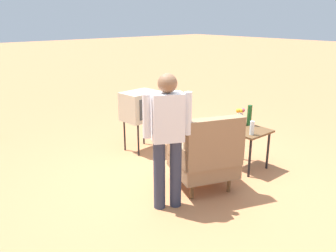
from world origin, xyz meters
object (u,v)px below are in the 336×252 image
object	(u,v)px
tv_on_stand	(141,106)
bottle_wine_green	(249,115)
side_table	(248,135)
bottle_short_clear	(252,128)
armchair	(206,155)
person_standing	(167,134)
flower_vase	(240,116)
soda_can_red	(236,123)

from	to	relation	value
tv_on_stand	bottle_wine_green	size ratio (longest dim) A/B	3.22
side_table	bottle_short_clear	world-z (taller)	bottle_short_clear
armchair	side_table	world-z (taller)	armchair
side_table	bottle_short_clear	xyz separation A→B (m)	(0.15, 0.17, 0.19)
armchair	bottle_short_clear	size ratio (longest dim) A/B	5.30
tv_on_stand	person_standing	bearing A→B (deg)	63.34
person_standing	side_table	bearing A→B (deg)	-177.25
bottle_wine_green	person_standing	bearing A→B (deg)	6.69
armchair	bottle_short_clear	xyz separation A→B (m)	(-0.83, 0.09, 0.22)
bottle_short_clear	flower_vase	bearing A→B (deg)	-121.06
person_standing	bottle_wine_green	distance (m)	1.86
person_standing	soda_can_red	world-z (taller)	person_standing
bottle_short_clear	armchair	bearing A→B (deg)	-6.23
side_table	bottle_short_clear	distance (m)	0.29
person_standing	tv_on_stand	bearing A→B (deg)	-116.66
armchair	soda_can_red	bearing A→B (deg)	-162.63
side_table	bottle_wine_green	bearing A→B (deg)	-144.71
soda_can_red	flower_vase	xyz separation A→B (m)	(-0.11, -0.01, 0.09)
tv_on_stand	person_standing	xyz separation A→B (m)	(0.87, 1.73, 0.16)
flower_vase	tv_on_stand	bearing A→B (deg)	-58.21
side_table	bottle_wine_green	xyz separation A→B (m)	(-0.19, -0.14, 0.25)
tv_on_stand	person_standing	world-z (taller)	person_standing
bottle_wine_green	bottle_short_clear	distance (m)	0.46
armchair	bottle_short_clear	world-z (taller)	armchair
soda_can_red	flower_vase	bearing A→B (deg)	-172.37
bottle_short_clear	bottle_wine_green	bearing A→B (deg)	-138.12
tv_on_stand	bottle_wine_green	world-z (taller)	tv_on_stand
side_table	person_standing	distance (m)	1.70
side_table	soda_can_red	distance (m)	0.27
tv_on_stand	flower_vase	bearing A→B (deg)	121.79
side_table	bottle_short_clear	size ratio (longest dim) A/B	3.09
bottle_wine_green	flower_vase	distance (m)	0.14
side_table	bottle_short_clear	bearing A→B (deg)	48.81
side_table	soda_can_red	xyz separation A→B (m)	(0.01, -0.23, 0.15)
bottle_wine_green	flower_vase	bearing A→B (deg)	-47.58
bottle_wine_green	armchair	bearing A→B (deg)	10.36
bottle_wine_green	bottle_short_clear	world-z (taller)	bottle_wine_green
armchair	bottle_wine_green	bearing A→B (deg)	-169.64
tv_on_stand	flower_vase	xyz separation A→B (m)	(-0.88, 1.41, -0.02)
armchair	tv_on_stand	world-z (taller)	armchair
bottle_wine_green	flower_vase	world-z (taller)	bottle_wine_green
person_standing	bottle_short_clear	xyz separation A→B (m)	(-1.50, 0.09, -0.22)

